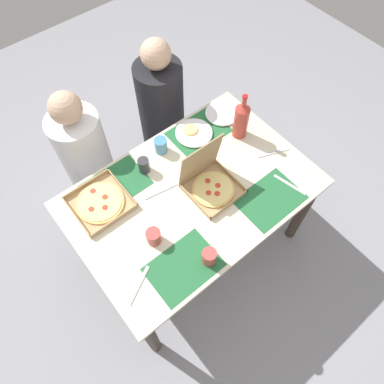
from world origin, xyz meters
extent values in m
plane|color=gray|center=(0.00, 0.00, 0.00)|extent=(6.00, 6.00, 0.00)
cylinder|color=#3F3328|center=(-0.63, -0.41, 0.37)|extent=(0.07, 0.07, 0.73)
cylinder|color=#3F3328|center=(0.63, -0.41, 0.37)|extent=(0.07, 0.07, 0.73)
cylinder|color=#3F3328|center=(-0.63, 0.41, 0.37)|extent=(0.07, 0.07, 0.73)
cylinder|color=#3F3328|center=(0.63, 0.41, 0.37)|extent=(0.07, 0.07, 0.73)
cube|color=beige|center=(0.00, 0.00, 0.75)|extent=(1.38, 0.93, 0.03)
cube|color=#236638|center=(-0.31, -0.32, 0.76)|extent=(0.36, 0.26, 0.00)
cube|color=#236638|center=(0.31, -0.32, 0.76)|extent=(0.36, 0.26, 0.00)
cube|color=#236638|center=(-0.31, 0.32, 0.76)|extent=(0.36, 0.26, 0.00)
cube|color=#236638|center=(0.31, 0.32, 0.76)|extent=(0.36, 0.26, 0.00)
cube|color=tan|center=(0.10, -0.07, 0.76)|extent=(0.28, 0.28, 0.01)
cube|color=tan|center=(-0.03, -0.07, 0.78)|extent=(0.01, 0.28, 0.03)
cube|color=tan|center=(0.23, -0.07, 0.78)|extent=(0.01, 0.28, 0.03)
cube|color=tan|center=(0.10, -0.20, 0.78)|extent=(0.28, 0.01, 0.03)
cube|color=tan|center=(0.10, 0.07, 0.78)|extent=(0.28, 0.01, 0.03)
cylinder|color=#E0B76B|center=(0.10, -0.07, 0.77)|extent=(0.24, 0.24, 0.01)
cylinder|color=#EFD67F|center=(0.10, -0.07, 0.78)|extent=(0.22, 0.22, 0.00)
cylinder|color=red|center=(0.13, -0.07, 0.78)|extent=(0.03, 0.03, 0.00)
cylinder|color=red|center=(0.11, -0.01, 0.78)|extent=(0.03, 0.03, 0.00)
cylinder|color=red|center=(0.06, -0.07, 0.78)|extent=(0.03, 0.03, 0.00)
cylinder|color=red|center=(0.09, -0.11, 0.78)|extent=(0.03, 0.03, 0.00)
cube|color=tan|center=(0.10, 0.05, 0.93)|extent=(0.28, 0.05, 0.27)
cube|color=tan|center=(-0.44, 0.26, 0.76)|extent=(0.30, 0.30, 0.01)
cube|color=tan|center=(-0.59, 0.26, 0.78)|extent=(0.01, 0.30, 0.03)
cube|color=tan|center=(-0.29, 0.26, 0.78)|extent=(0.01, 0.30, 0.03)
cube|color=tan|center=(-0.44, 0.11, 0.78)|extent=(0.30, 0.01, 0.03)
cube|color=tan|center=(-0.44, 0.41, 0.78)|extent=(0.30, 0.01, 0.03)
cylinder|color=#E0B76B|center=(-0.44, 0.26, 0.77)|extent=(0.27, 0.27, 0.01)
cylinder|color=#EFD67F|center=(-0.44, 0.26, 0.78)|extent=(0.24, 0.24, 0.00)
cylinder|color=red|center=(-0.40, 0.27, 0.78)|extent=(0.03, 0.03, 0.00)
cylinder|color=red|center=(-0.44, 0.35, 0.78)|extent=(0.03, 0.03, 0.00)
cylinder|color=red|center=(-0.50, 0.25, 0.78)|extent=(0.03, 0.03, 0.00)
cylinder|color=red|center=(-0.44, 0.21, 0.78)|extent=(0.03, 0.03, 0.00)
cylinder|color=white|center=(0.28, 0.32, 0.77)|extent=(0.22, 0.22, 0.01)
cylinder|color=white|center=(0.28, 0.32, 0.77)|extent=(0.23, 0.23, 0.01)
cylinder|color=#E0B76B|center=(0.27, 0.35, 0.78)|extent=(0.09, 0.09, 0.01)
cylinder|color=#EFD67F|center=(0.27, 0.35, 0.79)|extent=(0.08, 0.08, 0.00)
cylinder|color=white|center=(0.52, 0.33, 0.77)|extent=(0.21, 0.21, 0.01)
cylinder|color=white|center=(0.52, 0.33, 0.77)|extent=(0.22, 0.22, 0.01)
cylinder|color=#B2382D|center=(0.50, 0.14, 0.87)|extent=(0.09, 0.09, 0.22)
cone|color=#B2382D|center=(0.50, 0.14, 1.00)|extent=(0.09, 0.09, 0.04)
cylinder|color=#B2382D|center=(0.50, 0.14, 1.05)|extent=(0.03, 0.03, 0.06)
cylinder|color=red|center=(0.50, 0.14, 1.08)|extent=(0.03, 0.03, 0.01)
cylinder|color=teal|center=(0.04, 0.35, 0.81)|extent=(0.08, 0.08, 0.10)
cylinder|color=#BF4742|center=(-0.34, -0.10, 0.81)|extent=(0.08, 0.08, 0.09)
cylinder|color=#BF4742|center=(-0.19, -0.37, 0.81)|extent=(0.07, 0.07, 0.10)
cylinder|color=#333338|center=(-0.12, 0.29, 0.81)|extent=(0.07, 0.07, 0.10)
cube|color=#B7B7BC|center=(-0.54, -0.25, 0.76)|extent=(0.19, 0.12, 0.00)
cube|color=#B7B7BC|center=(0.47, -0.32, 0.76)|extent=(0.06, 0.21, 0.00)
cube|color=#B7B7BC|center=(0.56, -0.10, 0.76)|extent=(0.20, 0.09, 0.00)
cube|color=#B7B7BC|center=(-0.13, 0.12, 0.76)|extent=(0.21, 0.05, 0.00)
cylinder|color=white|center=(-0.31, 0.73, 0.48)|extent=(0.32, 0.32, 0.95)
sphere|color=#D1A889|center=(-0.31, 0.73, 1.05)|extent=(0.19, 0.19, 0.19)
cylinder|color=black|center=(0.31, 0.73, 0.50)|extent=(0.32, 0.32, 1.00)
sphere|color=#D1A889|center=(0.31, 0.73, 1.10)|extent=(0.19, 0.19, 0.19)
camera|label=1|loc=(-0.66, -0.81, 2.52)|focal=33.72mm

